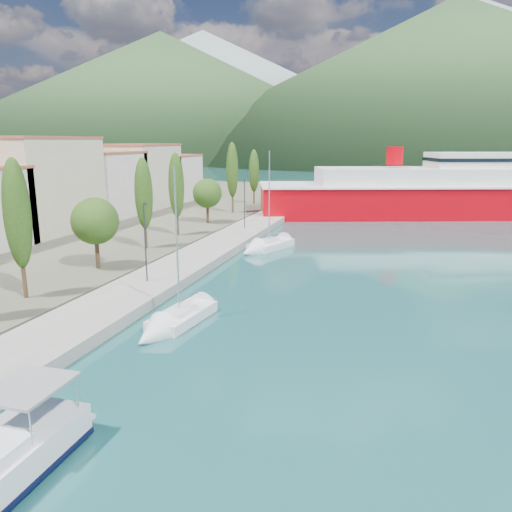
% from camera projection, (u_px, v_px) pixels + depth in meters
% --- Properties ---
extents(ground, '(1400.00, 1400.00, 0.00)m').
position_uv_depth(ground, '(367.00, 184.00, 135.16)').
color(ground, '#1B5051').
extents(quay, '(5.00, 88.00, 0.80)m').
position_uv_depth(quay, '(204.00, 255.00, 49.72)').
color(quay, gray).
rests_on(quay, ground).
extents(town_buildings, '(9.20, 69.20, 11.30)m').
position_uv_depth(town_buildings, '(71.00, 187.00, 65.09)').
color(town_buildings, silver).
rests_on(town_buildings, land_strip).
extents(tree_row, '(4.00, 62.83, 10.61)m').
position_uv_depth(tree_row, '(165.00, 194.00, 54.59)').
color(tree_row, '#47301E').
rests_on(tree_row, land_strip).
extents(lamp_posts, '(0.15, 49.89, 6.06)m').
position_uv_depth(lamp_posts, '(147.00, 239.00, 38.36)').
color(lamp_posts, '#2D2D33').
rests_on(lamp_posts, quay).
extents(sailboat_near, '(3.12, 7.75, 10.83)m').
position_uv_depth(sailboat_near, '(167.00, 326.00, 30.81)').
color(sailboat_near, silver).
rests_on(sailboat_near, ground).
extents(sailboat_mid, '(5.02, 8.17, 11.46)m').
position_uv_depth(sailboat_mid, '(261.00, 248.00, 52.93)').
color(sailboat_mid, silver).
rests_on(sailboat_mid, ground).
extents(ferry, '(57.27, 28.62, 11.19)m').
position_uv_depth(ferry, '(443.00, 194.00, 77.49)').
color(ferry, '#B80009').
rests_on(ferry, ground).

